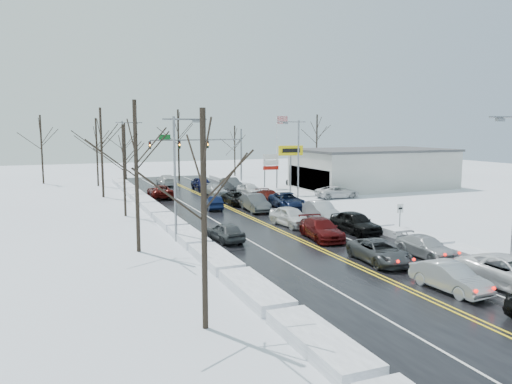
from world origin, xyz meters
name	(u,v)px	position (x,y,z in m)	size (l,w,h in m)	color
ground	(262,223)	(0.00, 0.00, 0.00)	(160.00, 160.00, 0.00)	silver
road_surface	(254,219)	(0.00, 2.00, 0.01)	(14.00, 84.00, 0.01)	black
snow_bank_left	(170,225)	(-7.60, 2.00, 0.00)	(1.79, 72.00, 0.57)	white
snow_bank_right	(327,214)	(7.60, 2.00, 0.00)	(1.79, 72.00, 0.57)	white
traffic_signal_mast	(207,147)	(3.45, 27.99, 5.48)	(13.28, 0.39, 8.00)	slate
tires_plus_sign	(291,154)	(10.50, 15.99, 4.99)	(3.20, 0.34, 6.00)	slate
used_vehicles_sign	(271,164)	(10.50, 22.00, 3.32)	(2.20, 0.22, 4.65)	slate
speed_limit_sign	(400,213)	(8.20, -8.00, 1.63)	(0.55, 0.09, 2.35)	slate
flagpole	(278,142)	(15.17, 30.00, 5.93)	(1.87, 1.20, 10.00)	silver
dealership_building	(373,168)	(23.98, 18.00, 2.66)	(20.40, 12.40, 5.30)	beige
streetlight_ne	(297,154)	(8.30, 10.00, 5.31)	(3.20, 0.25, 9.00)	slate
streetlight_sw	(178,168)	(-8.30, -4.00, 5.31)	(3.20, 0.25, 9.00)	slate
streetlight_nw	(125,151)	(-8.30, 24.00, 5.31)	(3.20, 0.25, 9.00)	slate
tree_left_a	(203,177)	(-11.00, -20.00, 6.29)	(3.60, 3.60, 9.00)	#2D231C
tree_left_b	(136,147)	(-11.50, -6.00, 6.99)	(4.00, 4.00, 10.00)	#2D231C
tree_left_c	(123,152)	(-10.50, 8.00, 5.94)	(3.40, 3.40, 8.50)	#2D231C
tree_left_d	(101,135)	(-11.20, 22.00, 7.33)	(4.20, 4.20, 10.50)	#2D231C
tree_left_e	(96,139)	(-10.80, 34.00, 6.64)	(3.80, 3.80, 9.50)	#2D231C
tree_far_a	(41,136)	(-18.00, 40.00, 6.99)	(4.00, 4.00, 10.00)	#2D231C
tree_far_b	(125,140)	(-6.00, 41.00, 6.29)	(3.60, 3.60, 9.00)	#2D231C
tree_far_c	(178,131)	(2.00, 39.00, 7.68)	(4.40, 4.40, 11.00)	#2D231C
tree_far_d	(235,141)	(12.00, 40.50, 5.94)	(3.40, 3.40, 8.50)	#2D231C
tree_far_e	(317,132)	(28.00, 41.00, 7.33)	(4.20, 4.20, 10.50)	#2D231C
queued_car_1	(449,291)	(1.79, -20.14, 0.00)	(1.52, 4.35, 1.43)	#ADAFB5
queued_car_2	(379,262)	(1.74, -14.33, 0.00)	(2.28, 4.95, 1.38)	#3C3F41
queued_car_3	(321,239)	(1.65, -7.31, 0.00)	(2.11, 5.18, 1.50)	#430909
queued_car_4	(291,226)	(1.72, -2.02, 0.00)	(1.92, 4.77, 1.63)	silver
queued_car_5	(255,211)	(1.72, 6.00, 0.00)	(1.75, 5.02, 1.65)	#444649
queued_car_6	(237,204)	(1.56, 10.67, 0.00)	(2.23, 4.83, 1.34)	black
queued_car_7	(215,195)	(1.56, 18.40, 0.00)	(1.88, 4.63, 1.34)	#A5A8AD
queued_car_8	(202,190)	(1.59, 24.36, 0.00)	(1.98, 4.91, 1.67)	black
queued_car_10	(511,288)	(5.08, -20.99, 0.00)	(2.68, 5.81, 1.62)	white
queued_car_11	(425,257)	(5.28, -14.34, 0.00)	(1.85, 4.56, 1.32)	#A4A6AC
queued_car_12	(355,233)	(5.16, -6.47, 0.00)	(2.01, 4.99, 1.70)	black
queued_car_13	(321,220)	(5.41, -0.60, 0.00)	(1.75, 5.03, 1.66)	#ACAEB5
queued_car_14	(287,208)	(5.38, 6.27, 0.00)	(2.67, 5.79, 1.61)	black
queued_car_15	(269,202)	(5.39, 10.81, 0.00)	(1.87, 4.61, 1.34)	#450D09
queued_car_16	(250,196)	(5.24, 16.42, 0.00)	(1.85, 4.60, 1.57)	silver
queued_car_17	(231,189)	(5.39, 23.51, 0.00)	(1.61, 4.62, 1.52)	#444649
oncoming_car_0	(213,209)	(-1.71, 8.79, 0.00)	(1.42, 4.08, 1.34)	black
oncoming_car_1	(160,198)	(-5.07, 18.87, 0.00)	(2.54, 5.51, 1.53)	#4B0C0A
oncoming_car_2	(166,186)	(-1.81, 30.77, 0.00)	(2.20, 5.42, 1.57)	silver
oncoming_car_3	(225,241)	(-5.15, -5.26, 0.00)	(1.65, 4.10, 1.40)	#3E4143
parked_car_0	(337,198)	(14.08, 10.85, 0.00)	(2.38, 5.17, 1.44)	silver
parked_car_1	(340,192)	(17.14, 15.25, 0.00)	(2.35, 5.79, 1.68)	#3D4042
parked_car_2	(296,186)	(14.96, 23.34, 0.00)	(1.69, 4.21, 1.43)	black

